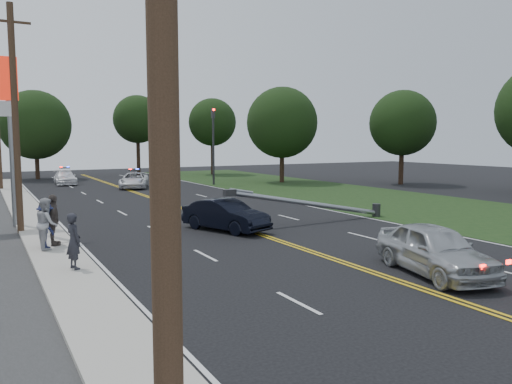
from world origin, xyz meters
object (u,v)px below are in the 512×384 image
fallen_streetlight (318,204)px  utility_pole_mid (15,119)px  bystander_d (53,220)px  crashed_sedan (226,215)px  bystander_a (74,241)px  emergency_a (134,180)px  bystander_c (46,225)px  emergency_b (65,178)px  traffic_signal (213,139)px  utility_pole_near (162,34)px  bystander_b (47,224)px  waiting_sedan (435,249)px

fallen_streetlight → utility_pole_mid: 14.58m
utility_pole_mid → bystander_d: (0.89, -4.06, -3.98)m
crashed_sedan → bystander_a: bearing=-170.8°
fallen_streetlight → emergency_a: (-3.25, 22.34, -0.25)m
bystander_a → bystander_c: bystander_a is taller
bystander_c → bystander_d: bearing=-62.2°
bystander_c → emergency_b: bearing=-26.2°
traffic_signal → emergency_b: traffic_signal is taller
fallen_streetlight → utility_pole_near: bearing=-129.9°
bystander_c → emergency_a: bearing=-39.6°
fallen_streetlight → bystander_b: bearing=-177.2°
traffic_signal → waiting_sedan: size_ratio=1.53×
bystander_b → bystander_d: bearing=-27.0°
crashed_sedan → emergency_b: (-2.86, 28.75, -0.08)m
utility_pole_near → emergency_b: size_ratio=2.26×
traffic_signal → utility_pole_mid: 25.12m
crashed_sedan → bystander_c: 7.73m
fallen_streetlight → bystander_c: 12.81m
fallen_streetlight → bystander_c: (-12.81, -0.36, 0.05)m
emergency_b → utility_pole_near: bearing=-94.3°
bystander_c → utility_pole_near: bearing=161.0°
fallen_streetlight → emergency_a: 22.58m
bystander_b → bystander_d: bystander_d is taller
fallen_streetlight → emergency_b: size_ratio=2.11×
utility_pole_near → waiting_sedan: utility_pole_near is taller
bystander_b → emergency_b: bearing=-8.5°
emergency_a → traffic_signal: bearing=17.8°
waiting_sedan → bystander_a: bystander_a is taller
crashed_sedan → traffic_signal: bearing=46.1°
bystander_c → bystander_d: 0.46m
crashed_sedan → fallen_streetlight: bearing=-22.8°
waiting_sedan → bystander_b: (-10.14, 9.13, 0.29)m
utility_pole_mid → emergency_b: 25.87m
traffic_signal → bystander_a: size_ratio=3.98×
waiting_sedan → bystander_c: bearing=151.0°
utility_pole_near → bystander_d: utility_pole_near is taller
crashed_sedan → bystander_c: size_ratio=2.57×
waiting_sedan → emergency_a: waiting_sedan is taller
fallen_streetlight → utility_pole_mid: size_ratio=0.94×
emergency_a → bystander_a: (-9.14, -26.46, 0.34)m
crashed_sedan → waiting_sedan: size_ratio=0.95×
crashed_sedan → emergency_a: bearing=64.2°
utility_pole_near → bystander_c: bearing=87.9°
utility_pole_mid → emergency_a: (10.14, 18.34, -4.42)m
traffic_signal → emergency_a: traffic_signal is taller
emergency_a → utility_pole_near: bearing=-84.3°
emergency_b → bystander_c: (-4.85, -29.26, 0.33)m
utility_pole_mid → bystander_d: utility_pole_mid is taller
bystander_a → bystander_b: bearing=-9.1°
fallen_streetlight → crashed_sedan: bearing=178.3°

